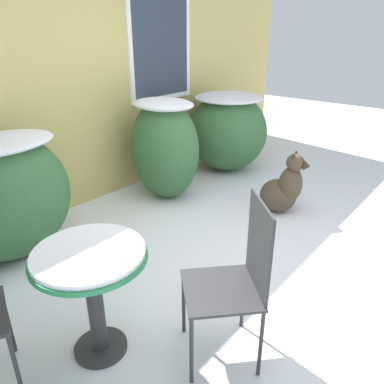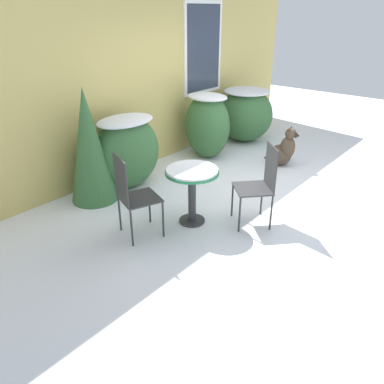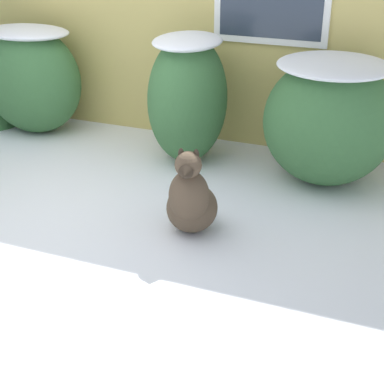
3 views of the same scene
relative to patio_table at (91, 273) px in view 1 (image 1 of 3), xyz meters
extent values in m
plane|color=white|center=(1.34, -0.24, -0.59)|extent=(16.00, 16.00, 0.00)
cube|color=tan|center=(1.34, 1.96, 0.96)|extent=(8.00, 0.06, 3.09)
cube|color=white|center=(2.59, 1.91, 1.25)|extent=(1.08, 0.04, 1.63)
cube|color=#2D3847|center=(2.59, 1.90, 1.25)|extent=(0.96, 0.01, 1.51)
ellipsoid|color=#386638|center=(0.22, 1.46, -0.04)|extent=(1.09, 0.76, 1.10)
ellipsoid|color=#386638|center=(2.01, 1.33, 0.00)|extent=(0.71, 0.88, 1.18)
ellipsoid|color=white|center=(2.01, 1.33, 0.53)|extent=(0.60, 0.74, 0.12)
ellipsoid|color=#386638|center=(3.29, 1.33, -0.05)|extent=(1.11, 1.10, 1.08)
ellipsoid|color=white|center=(3.29, 1.33, 0.43)|extent=(0.94, 0.93, 0.12)
cylinder|color=#2D2D30|center=(0.00, 0.00, -0.58)|extent=(0.34, 0.34, 0.03)
cylinder|color=#2D2D30|center=(0.00, 0.00, -0.23)|extent=(0.10, 0.10, 0.66)
cylinder|color=#237A47|center=(0.00, 0.00, 0.11)|extent=(0.67, 0.67, 0.03)
cylinder|color=white|center=(0.00, 0.00, 0.14)|extent=(0.64, 0.64, 0.03)
cylinder|color=#2D2D30|center=(-0.50, 0.03, -0.35)|extent=(0.02, 0.02, 0.48)
cylinder|color=#2D2D30|center=(-0.36, 0.41, -0.35)|extent=(0.02, 0.02, 0.48)
cube|color=#2D2D30|center=(0.47, -0.60, -0.10)|extent=(0.62, 0.62, 0.02)
cube|color=#2D2D30|center=(0.62, -0.74, 0.18)|extent=(0.28, 0.31, 0.54)
cylinder|color=#2D2D30|center=(0.46, -0.31, -0.35)|extent=(0.02, 0.02, 0.48)
cylinder|color=#2D2D30|center=(0.19, -0.61, -0.35)|extent=(0.02, 0.02, 0.48)
cylinder|color=#2D2D30|center=(0.75, -0.58, -0.35)|extent=(0.02, 0.02, 0.48)
cylinder|color=#2D2D30|center=(0.48, -0.88, -0.35)|extent=(0.02, 0.02, 0.48)
ellipsoid|color=#4C3D2D|center=(2.53, 0.10, -0.41)|extent=(0.45, 0.47, 0.36)
ellipsoid|color=#4C3D2D|center=(2.55, -0.02, -0.25)|extent=(0.34, 0.31, 0.40)
sphere|color=#4C3D2D|center=(2.56, -0.05, 0.00)|extent=(0.19, 0.19, 0.19)
cone|color=#2D241B|center=(2.58, -0.17, -0.01)|extent=(0.12, 0.08, 0.10)
ellipsoid|color=#2D241B|center=(2.50, -0.05, 0.07)|extent=(0.05, 0.03, 0.09)
ellipsoid|color=#2D241B|center=(2.61, -0.02, 0.07)|extent=(0.05, 0.03, 0.09)
ellipsoid|color=#4C3D2D|center=(2.49, 0.28, -0.51)|extent=(0.11, 0.20, 0.07)
camera|label=1|loc=(-1.00, -1.61, 1.32)|focal=35.00mm
camera|label=2|loc=(-3.24, -2.73, 1.92)|focal=35.00mm
camera|label=3|loc=(3.92, -3.48, 1.62)|focal=55.00mm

